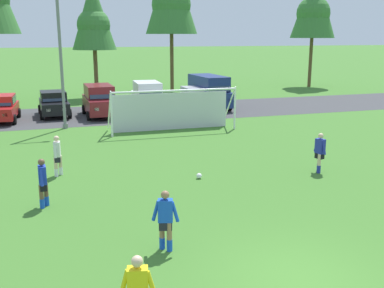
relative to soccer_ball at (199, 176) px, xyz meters
name	(u,v)px	position (x,y,z in m)	size (l,w,h in m)	color
ground_plane	(153,140)	(-0.24, 7.12, -0.11)	(400.00, 400.00, 0.00)	#3D7028
parking_lot_strip	(126,113)	(-0.24, 16.22, -0.11)	(52.00, 8.40, 0.01)	#3D3D3F
soccer_ball	(199,176)	(0.00, 0.00, 0.00)	(0.22, 0.22, 0.22)	white
soccer_goal	(172,109)	(1.43, 9.40, 1.18)	(7.44, 1.98, 2.57)	white
player_striker_near	(165,221)	(-2.75, -5.53, 0.71)	(0.70, 0.37, 1.64)	#936B4C
player_midfield_center	(58,156)	(-5.27, 2.08, 0.71)	(0.33, 0.73, 1.64)	beige
player_defender_far	(43,183)	(-5.81, -1.34, 0.71)	(0.29, 0.74, 1.64)	brown
player_winger_left	(320,153)	(4.99, -0.64, 0.71)	(0.32, 0.75, 1.64)	beige
parked_car_slot_far_left	(1,108)	(-8.49, 15.48, 0.77)	(2.20, 4.28, 1.72)	red
parked_car_slot_left	(54,103)	(-5.17, 16.62, 0.77)	(2.21, 4.29, 1.72)	black
parked_car_slot_center_left	(100,100)	(-2.13, 15.54, 1.00)	(2.24, 4.65, 2.16)	maroon
parked_car_slot_center	(148,96)	(1.51, 16.66, 1.00)	(2.31, 4.69, 2.16)	silver
parked_car_slot_center_right	(196,98)	(5.06, 16.13, 0.77)	(2.14, 4.25, 1.72)	#B2B2BC
parked_car_slot_right	(209,91)	(6.26, 16.48, 1.23)	(2.46, 4.93, 2.52)	navy
tree_center_back	(93,17)	(-1.32, 25.35, 6.92)	(3.84, 3.84, 10.23)	brown
tree_right_edge	(314,5)	(21.90, 27.63, 8.51)	(4.70, 4.70, 12.53)	brown
street_lamp	(64,61)	(-4.46, 11.87, 3.92)	(2.00, 0.32, 7.77)	slate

